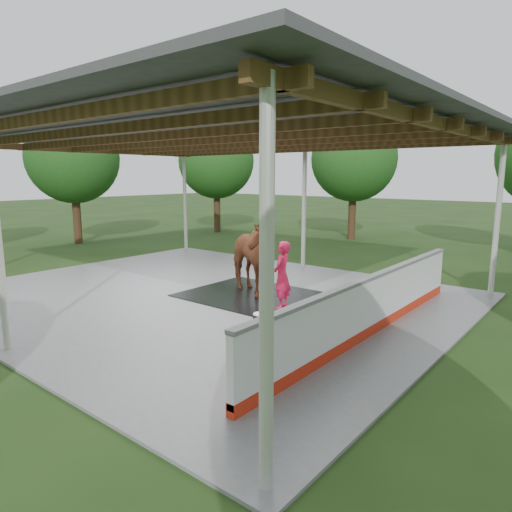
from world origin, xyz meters
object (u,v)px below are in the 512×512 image
Objects in this scene: dasher_board at (371,306)px; wash_bucket at (261,321)px; handler at (282,275)px; horse at (247,257)px.

wash_bucket is (-1.81, -1.09, -0.38)m from dasher_board.
dasher_board is 2.15m from wash_bucket.
handler is 1.60m from wash_bucket.
horse is 6.75× the size of wash_bucket.
wash_bucket is at bearing -148.85° from dasher_board.
dasher_board is 3.54× the size of horse.
handler is 4.63× the size of wash_bucket.
handler reaches higher than dasher_board.
dasher_board is 3.82m from horse.
wash_bucket is (0.50, -1.39, -0.62)m from handler.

